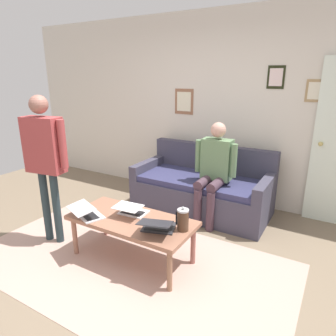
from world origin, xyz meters
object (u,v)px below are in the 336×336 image
(laptop_left, at_px, (132,210))
(laptop_center, at_px, (87,213))
(french_press, at_px, (183,220))
(person_seated, at_px, (214,167))
(person_standing, at_px, (44,152))
(laptop_right, at_px, (158,226))
(coffee_table, at_px, (132,223))
(couch, at_px, (203,189))

(laptop_left, bearing_deg, laptop_center, 36.29)
(laptop_center, xyz_separation_m, french_press, (-0.97, -0.24, 0.06))
(laptop_left, bearing_deg, person_seated, -110.61)
(laptop_left, height_order, person_seated, person_seated)
(laptop_left, bearing_deg, person_standing, 14.62)
(laptop_left, distance_m, person_standing, 1.12)
(person_standing, relative_size, person_seated, 1.28)
(laptop_left, distance_m, laptop_right, 0.44)
(coffee_table, height_order, french_press, french_press)
(laptop_center, relative_size, laptop_right, 0.92)
(laptop_right, height_order, person_seated, person_seated)
(coffee_table, xyz_separation_m, person_seated, (-0.37, -1.23, 0.32))
(couch, distance_m, coffee_table, 1.47)
(coffee_table, height_order, person_standing, person_standing)
(laptop_left, relative_size, person_seated, 0.26)
(coffee_table, relative_size, laptop_right, 2.88)
(coffee_table, relative_size, laptop_left, 3.89)
(couch, distance_m, laptop_center, 1.75)
(french_press, xyz_separation_m, person_standing, (1.55, 0.22, 0.49))
(couch, bearing_deg, french_press, 106.49)
(couch, distance_m, french_press, 1.49)
(couch, distance_m, laptop_right, 1.55)
(couch, relative_size, laptop_right, 4.11)
(couch, xyz_separation_m, laptop_center, (0.56, 1.64, 0.19))
(laptop_left, bearing_deg, coffee_table, 125.14)
(laptop_center, bearing_deg, laptop_right, -171.22)
(coffee_table, distance_m, laptop_right, 0.37)
(couch, relative_size, person_standing, 1.11)
(laptop_center, height_order, laptop_right, laptop_right)
(laptop_right, relative_size, person_standing, 0.27)
(laptop_left, xyz_separation_m, person_standing, (0.94, 0.24, 0.55))
(laptop_center, bearing_deg, french_press, -166.14)
(laptop_left, relative_size, laptop_center, 0.80)
(laptop_center, distance_m, laptop_right, 0.78)
(laptop_center, distance_m, person_standing, 0.80)
(person_seated, bearing_deg, french_press, 98.50)
(french_press, bearing_deg, laptop_right, 31.29)
(french_press, relative_size, person_seated, 0.19)
(coffee_table, height_order, laptop_center, laptop_center)
(laptop_center, height_order, person_seated, person_seated)
(french_press, height_order, person_standing, person_standing)
(laptop_left, xyz_separation_m, laptop_center, (0.36, 0.27, -0.00))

